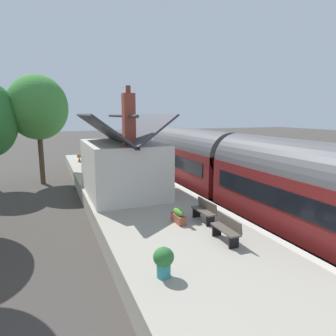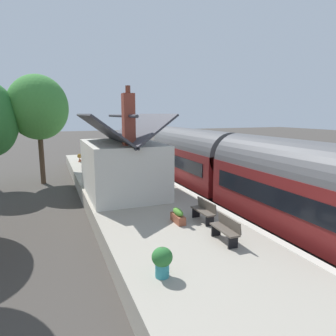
{
  "view_description": "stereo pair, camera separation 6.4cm",
  "coord_description": "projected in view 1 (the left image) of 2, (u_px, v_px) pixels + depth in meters",
  "views": [
    {
      "loc": [
        -17.87,
        8.53,
        5.34
      ],
      "look_at": [
        -0.4,
        1.5,
        1.93
      ],
      "focal_mm": 32.15,
      "sensor_mm": 36.0,
      "label": 1
    },
    {
      "loc": [
        -17.9,
        8.47,
        5.34
      ],
      "look_at": [
        -0.4,
        1.5,
        1.93
      ],
      "focal_mm": 32.15,
      "sensor_mm": 36.0,
      "label": 2
    }
  ],
  "objects": [
    {
      "name": "bench_platform_end",
      "position": [
        115.0,
        158.0,
        27.14
      ],
      "size": [
        1.41,
        0.48,
        0.88
      ],
      "color": "brown",
      "rests_on": "platform"
    },
    {
      "name": "platform",
      "position": [
        130.0,
        192.0,
        18.88
      ],
      "size": [
        32.0,
        5.82,
        0.93
      ],
      "primitive_type": "cube",
      "color": "#A39B8C",
      "rests_on": "ground"
    },
    {
      "name": "station_building",
      "position": [
        123.0,
        165.0,
        16.69
      ],
      "size": [
        6.3,
        4.1,
        5.75
      ],
      "color": "silver",
      "rests_on": "platform"
    },
    {
      "name": "station_sign_board",
      "position": [
        134.0,
        152.0,
        25.81
      ],
      "size": [
        0.96,
        0.06,
        1.57
      ],
      "color": "black",
      "rests_on": "platform"
    },
    {
      "name": "rail_far",
      "position": [
        189.0,
        192.0,
        20.46
      ],
      "size": [
        52.0,
        0.08,
        0.14
      ],
      "primitive_type": "cube",
      "color": "gray",
      "rests_on": "ground"
    },
    {
      "name": "tree_distant",
      "position": [
        38.0,
        108.0,
        22.3
      ],
      "size": [
        5.12,
        4.37,
        8.2
      ],
      "color": "#4C3828",
      "rests_on": "ground"
    },
    {
      "name": "bench_mid_platform",
      "position": [
        127.0,
        164.0,
        24.07
      ],
      "size": [
        1.41,
        0.48,
        0.88
      ],
      "color": "brown",
      "rests_on": "platform"
    },
    {
      "name": "bench_by_lamp",
      "position": [
        227.0,
        228.0,
        10.45
      ],
      "size": [
        1.41,
        0.46,
        0.88
      ],
      "color": "brown",
      "rests_on": "platform"
    },
    {
      "name": "planter_bench_left",
      "position": [
        79.0,
        157.0,
        27.8
      ],
      "size": [
        0.43,
        0.43,
        0.76
      ],
      "color": "#9E5138",
      "rests_on": "platform"
    },
    {
      "name": "planter_corner_building",
      "position": [
        164.0,
        260.0,
        8.18
      ],
      "size": [
        0.57,
        0.57,
        0.89
      ],
      "color": "teal",
      "rests_on": "platform"
    },
    {
      "name": "ground_plane",
      "position": [
        186.0,
        194.0,
        20.4
      ],
      "size": [
        160.0,
        160.0,
        0.0
      ],
      "primitive_type": "plane",
      "color": "#423D38"
    },
    {
      "name": "platform_edge_coping",
      "position": [
        170.0,
        181.0,
        19.8
      ],
      "size": [
        32.0,
        0.36,
        0.02
      ],
      "primitive_type": "cube",
      "color": "beige",
      "rests_on": "platform"
    },
    {
      "name": "bench_near_building",
      "position": [
        205.0,
        210.0,
        12.43
      ],
      "size": [
        1.42,
        0.49,
        0.88
      ],
      "color": "brown",
      "rests_on": "platform"
    },
    {
      "name": "train",
      "position": [
        228.0,
        170.0,
        17.03
      ],
      "size": [
        18.43,
        2.73,
        4.32
      ],
      "color": "black",
      "rests_on": "ground"
    },
    {
      "name": "lamp_post_platform",
      "position": [
        144.0,
        138.0,
        22.28
      ],
      "size": [
        0.32,
        0.5,
        3.74
      ],
      "color": "black",
      "rests_on": "platform"
    },
    {
      "name": "rail_near",
      "position": [
        207.0,
        190.0,
        20.99
      ],
      "size": [
        52.0,
        0.08,
        0.14
      ],
      "primitive_type": "cube",
      "color": "gray",
      "rests_on": "ground"
    },
    {
      "name": "planter_edge_near",
      "position": [
        179.0,
        216.0,
        12.32
      ],
      "size": [
        0.91,
        0.32,
        0.6
      ],
      "color": "#9E5138",
      "rests_on": "platform"
    }
  ]
}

